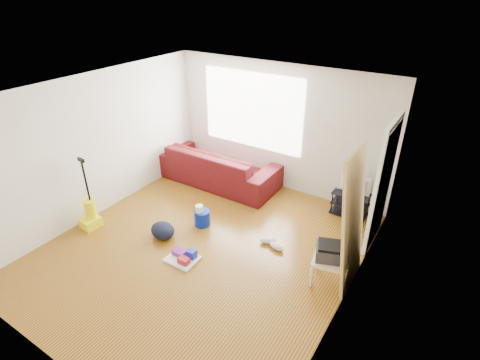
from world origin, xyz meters
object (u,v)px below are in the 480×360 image
Objects in this scene: sofa at (218,181)px; bucket at (203,224)px; side_table at (331,261)px; backpack at (163,236)px; cleaning_tray at (184,257)px; tv_stand at (350,204)px; vacuum at (90,215)px.

sofa is 1.59m from bucket.
side_table is 1.28× the size of backpack.
cleaning_tray is at bearing -69.73° from bucket.
vacuum reaches higher than tv_stand.
bucket reaches higher than backpack.
sofa is 2.77m from tv_stand.
cleaning_tray is (1.02, -2.34, 0.05)m from sofa.
vacuum reaches higher than cleaning_tray.
sofa is 5.42× the size of cleaning_tray.
side_table is (0.30, -1.81, 0.11)m from tv_stand.
bucket is (-2.36, 0.11, -0.33)m from side_table.
sofa is 2.09m from backpack.
bucket is at bearing 115.66° from sofa.
side_table is 1.21× the size of cleaning_tray.
side_table is 2.39m from bucket.
sofa is 9.34× the size of bucket.
tv_stand is 4.58m from vacuum.
tv_stand reaches higher than side_table.
backpack is at bearing 99.52° from sofa.
cleaning_tray is at bearing 10.46° from vacuum.
tv_stand is 1.11× the size of side_table.
sofa is 2.67m from vacuum.
bucket is 0.96m from cleaning_tray.
sofa is at bearing 115.66° from bucket.
vacuum is (-0.90, -2.50, 0.24)m from sofa.
side_table is at bearing -2.63° from bucket.
sofa reaches higher than bucket.
cleaning_tray is (0.33, -0.90, 0.05)m from bucket.
cleaning_tray is 1.06× the size of backpack.
backpack is at bearing 157.92° from cleaning_tray.
sofa is 2.02× the size of vacuum.
tv_stand is 3.35m from backpack.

